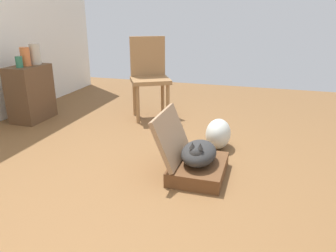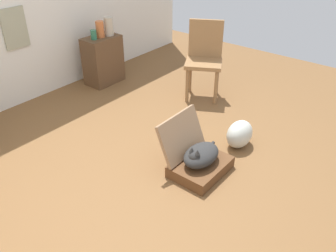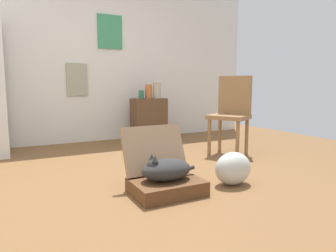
% 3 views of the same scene
% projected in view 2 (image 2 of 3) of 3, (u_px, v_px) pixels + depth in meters
% --- Properties ---
extents(ground_plane, '(7.68, 7.68, 0.00)m').
position_uv_depth(ground_plane, '(147.00, 169.00, 3.50)').
color(ground_plane, brown).
rests_on(ground_plane, ground).
extents(suitcase_base, '(0.56, 0.43, 0.12)m').
position_uv_depth(suitcase_base, '(200.00, 167.00, 3.43)').
color(suitcase_base, brown).
rests_on(suitcase_base, ground).
extents(suitcase_lid, '(0.56, 0.20, 0.41)m').
position_uv_depth(suitcase_lid, '(182.00, 136.00, 3.41)').
color(suitcase_lid, '#9B7756').
rests_on(suitcase_lid, suitcase_base).
extents(cat, '(0.50, 0.28, 0.22)m').
position_uv_depth(cat, '(201.00, 155.00, 3.34)').
color(cat, '#2D2D2D').
rests_on(cat, suitcase_base).
extents(plastic_bag_white, '(0.35, 0.24, 0.29)m').
position_uv_depth(plastic_bag_white, '(240.00, 134.00, 3.76)').
color(plastic_bag_white, silver).
rests_on(plastic_bag_white, ground).
extents(side_table, '(0.52, 0.33, 0.67)m').
position_uv_depth(side_table, '(103.00, 60.00, 5.07)').
color(side_table, brown).
rests_on(side_table, ground).
extents(vase_tall, '(0.08, 0.08, 0.13)m').
position_uv_depth(vase_tall, '(94.00, 35.00, 4.77)').
color(vase_tall, '#2D7051').
rests_on(vase_tall, side_table).
extents(vase_short, '(0.12, 0.12, 0.25)m').
position_uv_depth(vase_short, '(109.00, 26.00, 4.90)').
color(vase_short, '#B7AD99').
rests_on(vase_short, side_table).
extents(vase_round, '(0.11, 0.11, 0.22)m').
position_uv_depth(vase_round, '(100.00, 29.00, 4.84)').
color(vase_round, '#CC6B38').
rests_on(vase_round, side_table).
extents(chair, '(0.58, 0.60, 1.00)m').
position_uv_depth(chair, '(204.00, 57.00, 4.60)').
color(chair, olive).
rests_on(chair, ground).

